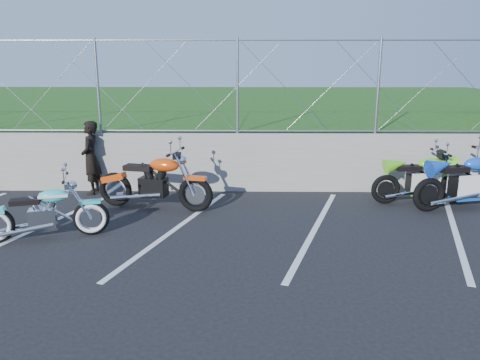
{
  "coord_description": "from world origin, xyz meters",
  "views": [
    {
      "loc": [
        1.21,
        -6.67,
        2.79
      ],
      "look_at": [
        1.09,
        1.3,
        0.79
      ],
      "focal_mm": 35.0,
      "sensor_mm": 36.0,
      "label": 1
    }
  ],
  "objects_px": {
    "cruiser_turquoise": "(45,215)",
    "sportbike_green": "(421,181)",
    "person_standing": "(91,158)",
    "sportbike_blue": "(467,184)",
    "naked_orange": "(156,184)"
  },
  "relations": [
    {
      "from": "sportbike_green",
      "to": "person_standing",
      "type": "bearing_deg",
      "value": 168.36
    },
    {
      "from": "sportbike_green",
      "to": "sportbike_blue",
      "type": "relative_size",
      "value": 0.92
    },
    {
      "from": "naked_orange",
      "to": "person_standing",
      "type": "bearing_deg",
      "value": 157.57
    },
    {
      "from": "naked_orange",
      "to": "person_standing",
      "type": "height_order",
      "value": "person_standing"
    },
    {
      "from": "sportbike_blue",
      "to": "person_standing",
      "type": "bearing_deg",
      "value": 158.69
    },
    {
      "from": "cruiser_turquoise",
      "to": "naked_orange",
      "type": "xyz_separation_m",
      "value": [
        1.49,
        1.62,
        0.1
      ]
    },
    {
      "from": "person_standing",
      "to": "sportbike_blue",
      "type": "bearing_deg",
      "value": 76.96
    },
    {
      "from": "cruiser_turquoise",
      "to": "sportbike_green",
      "type": "bearing_deg",
      "value": 1.91
    },
    {
      "from": "cruiser_turquoise",
      "to": "sportbike_blue",
      "type": "relative_size",
      "value": 0.9
    },
    {
      "from": "sportbike_green",
      "to": "sportbike_blue",
      "type": "xyz_separation_m",
      "value": [
        0.73,
        -0.4,
        0.05
      ]
    },
    {
      "from": "cruiser_turquoise",
      "to": "sportbike_green",
      "type": "xyz_separation_m",
      "value": [
        6.81,
        2.14,
        0.05
      ]
    },
    {
      "from": "sportbike_green",
      "to": "person_standing",
      "type": "height_order",
      "value": "person_standing"
    },
    {
      "from": "cruiser_turquoise",
      "to": "sportbike_blue",
      "type": "distance_m",
      "value": 7.74
    },
    {
      "from": "person_standing",
      "to": "naked_orange",
      "type": "bearing_deg",
      "value": 49.73
    },
    {
      "from": "sportbike_blue",
      "to": "person_standing",
      "type": "distance_m",
      "value": 7.74
    }
  ]
}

